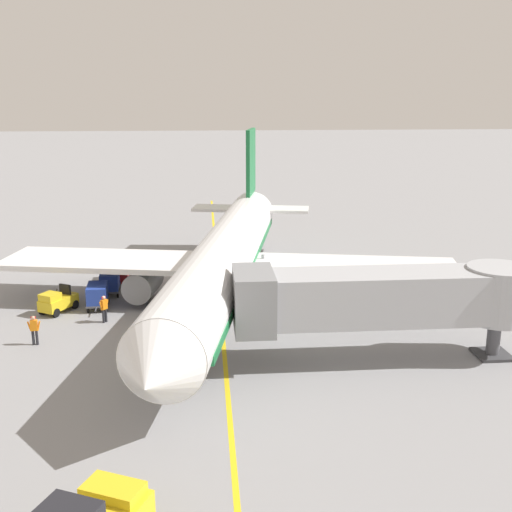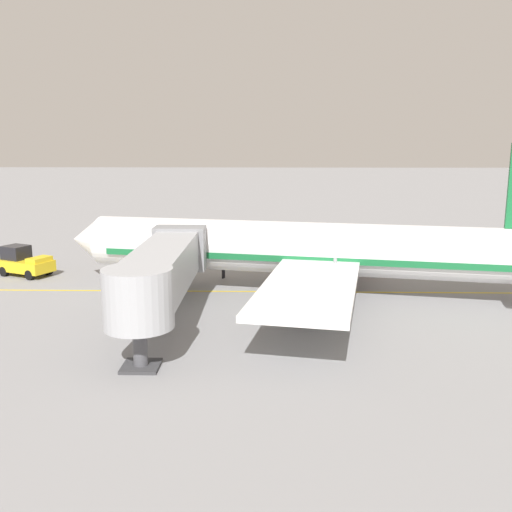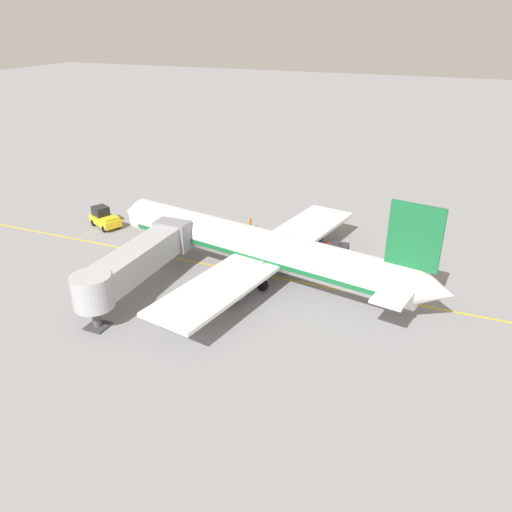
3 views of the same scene
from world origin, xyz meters
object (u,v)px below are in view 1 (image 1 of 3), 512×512
at_px(baggage_cart_third_in_train, 122,269).
at_px(jet_bridge, 383,297).
at_px(baggage_cart_front, 97,294).
at_px(ground_crew_loader, 150,332).
at_px(baggage_tug_lead, 57,301).
at_px(parked_airliner, 225,259).
at_px(baggage_cart_second_in_train, 110,281).
at_px(baggage_tug_trailing, 122,274).
at_px(ground_crew_wing_walker, 34,329).
at_px(ground_crew_marshaller, 104,307).

bearing_deg(baggage_cart_third_in_train, jet_bridge, 134.55).
xyz_separation_m(baggage_cart_front, ground_crew_loader, (-3.92, 6.96, 0.00)).
bearing_deg(baggage_tug_lead, jet_bridge, 154.19).
distance_m(parked_airliner, jet_bridge, 12.11).
bearing_deg(baggage_cart_second_in_train, baggage_tug_lead, 50.66).
bearing_deg(baggage_tug_trailing, baggage_cart_front, 80.59).
bearing_deg(baggage_cart_front, jet_bridge, 149.41).
distance_m(baggage_cart_third_in_train, ground_crew_wing_walker, 12.35).
distance_m(baggage_tug_lead, ground_crew_loader, 9.02).
xyz_separation_m(ground_crew_loader, ground_crew_marshaller, (3.09, -4.29, 0.00)).
height_order(baggage_tug_lead, baggage_cart_front, baggage_tug_lead).
distance_m(baggage_tug_trailing, ground_crew_wing_walker, 11.80).
relative_size(baggage_cart_front, ground_crew_marshaller, 1.74).
xyz_separation_m(baggage_tug_lead, ground_crew_wing_walker, (0.05, 5.37, 0.24)).
bearing_deg(baggage_cart_third_in_train, baggage_tug_trailing, 97.29).
xyz_separation_m(parked_airliner, ground_crew_loader, (4.37, 6.77, -2.23)).
distance_m(baggage_tug_lead, baggage_cart_third_in_train, 7.30).
bearing_deg(baggage_cart_second_in_train, ground_crew_marshaller, 94.66).
relative_size(baggage_tug_trailing, ground_crew_marshaller, 1.51).
distance_m(baggage_cart_front, ground_crew_marshaller, 2.79).
distance_m(parked_airliner, ground_crew_marshaller, 8.17).
distance_m(baggage_tug_trailing, ground_crew_loader, 12.71).
distance_m(baggage_cart_second_in_train, ground_crew_wing_walker, 9.25).
height_order(jet_bridge, baggage_cart_second_in_train, jet_bridge).
bearing_deg(ground_crew_wing_walker, baggage_cart_third_in_train, -105.48).
distance_m(ground_crew_wing_walker, ground_crew_marshaller, 4.64).
xyz_separation_m(ground_crew_wing_walker, ground_crew_loader, (-6.40, 1.04, 0.00)).
bearing_deg(baggage_cart_second_in_train, parked_airliner, 158.77).
height_order(baggage_cart_second_in_train, ground_crew_loader, ground_crew_loader).
height_order(baggage_tug_lead, ground_crew_loader, ground_crew_loader).
bearing_deg(baggage_tug_trailing, ground_crew_wing_walker, 73.39).
height_order(baggage_cart_front, ground_crew_marshaller, ground_crew_marshaller).
xyz_separation_m(baggage_cart_front, ground_crew_wing_walker, (2.48, 5.92, 0.00)).
relative_size(baggage_cart_third_in_train, ground_crew_wing_walker, 1.74).
bearing_deg(ground_crew_wing_walker, baggage_tug_lead, -90.50).
relative_size(jet_bridge, ground_crew_wing_walker, 9.12).
height_order(parked_airliner, baggage_cart_front, parked_airliner).
xyz_separation_m(jet_bridge, baggage_tug_trailing, (15.15, -14.87, -2.74)).
bearing_deg(baggage_cart_front, baggage_tug_lead, 12.73).
height_order(baggage_tug_lead, ground_crew_marshaller, ground_crew_marshaller).
xyz_separation_m(jet_bridge, ground_crew_marshaller, (15.21, -6.82, -2.50)).
xyz_separation_m(baggage_tug_trailing, ground_crew_loader, (-3.03, 12.34, 0.24)).
bearing_deg(baggage_cart_front, ground_crew_loader, 119.40).
height_order(baggage_cart_second_in_train, ground_crew_wing_walker, ground_crew_wing_walker).
distance_m(baggage_tug_lead, ground_crew_wing_walker, 5.37).
distance_m(jet_bridge, baggage_cart_front, 18.81).
distance_m(parked_airliner, baggage_cart_front, 8.59).
height_order(parked_airliner, baggage_tug_trailing, parked_airliner).
bearing_deg(baggage_cart_second_in_train, baggage_tug_trailing, -101.58).
bearing_deg(baggage_tug_trailing, parked_airliner, 143.00).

